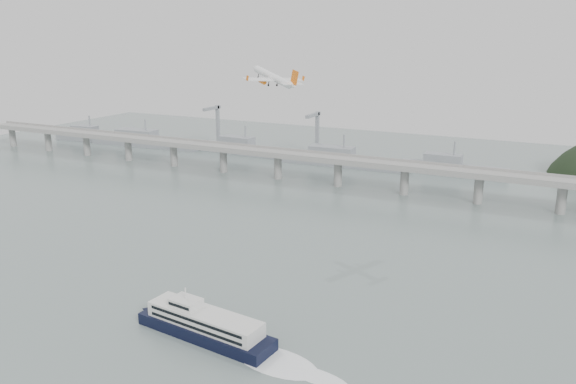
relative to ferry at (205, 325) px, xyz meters
The scene contains 5 objects.
ground 24.10m from the ferry, 99.67° to the left, with size 900.00×900.00×0.00m, color slate.
bridge 223.71m from the ferry, 91.31° to the left, with size 800.00×22.00×23.90m.
distant_fleet 329.45m from the ferry, 118.92° to the left, with size 453.00×60.90×40.00m.
ferry is the anchor object (origin of this frame).
airliner 147.35m from the ferry, 105.20° to the left, with size 38.58×36.44×12.51m.
Camera 1 is at (114.54, -178.07, 109.43)m, focal length 35.00 mm.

